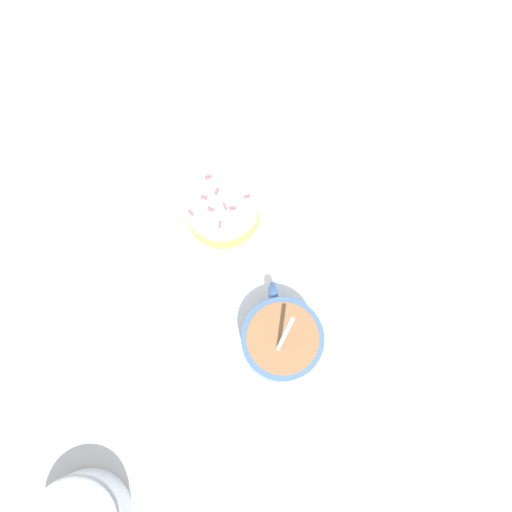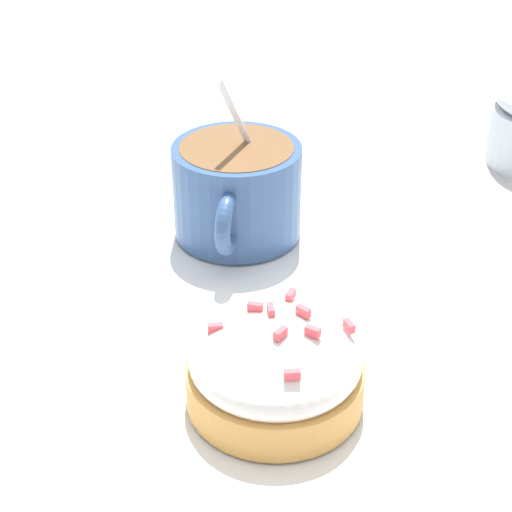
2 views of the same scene
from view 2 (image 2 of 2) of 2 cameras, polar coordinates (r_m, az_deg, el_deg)
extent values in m
plane|color=#B2B2B7|center=(0.48, -0.96, -3.55)|extent=(3.00, 3.00, 0.00)
cube|color=white|center=(0.48, -0.96, -3.41)|extent=(0.35, 0.34, 0.00)
cylinder|color=#335184|center=(0.53, -1.27, 4.38)|extent=(0.08, 0.08, 0.06)
cylinder|color=brown|center=(0.52, -1.30, 6.78)|extent=(0.07, 0.07, 0.01)
torus|color=#335184|center=(0.49, -2.40, 2.11)|extent=(0.04, 0.02, 0.04)
ellipsoid|color=silver|center=(0.53, -2.74, 1.67)|extent=(0.03, 0.03, 0.01)
cylinder|color=silver|center=(0.52, -0.48, 7.54)|extent=(0.03, 0.04, 0.10)
cylinder|color=#D19347|center=(0.41, 1.74, -8.39)|extent=(0.08, 0.08, 0.02)
ellipsoid|color=white|center=(0.40, 1.78, -6.62)|extent=(0.08, 0.08, 0.04)
cube|color=#EA4C56|center=(0.39, 3.18, -3.70)|extent=(0.01, 0.01, 0.00)
cube|color=#EA4C56|center=(0.39, 0.36, -3.72)|extent=(0.01, 0.00, 0.00)
cube|color=#EA4C56|center=(0.39, -2.71, -4.83)|extent=(0.00, 0.01, 0.00)
cube|color=#EA4C56|center=(0.41, 2.32, -2.64)|extent=(0.01, 0.01, 0.00)
cube|color=#EA4C56|center=(0.40, -0.06, -3.43)|extent=(0.01, 0.01, 0.00)
cube|color=#EA4C56|center=(0.40, 6.22, -4.65)|extent=(0.01, 0.00, 0.00)
cube|color=#EA4C56|center=(0.37, 2.45, -7.91)|extent=(0.00, 0.01, 0.00)
cube|color=#EA4C56|center=(0.38, 2.04, -5.15)|extent=(0.01, 0.01, 0.00)
cube|color=#EA4C56|center=(0.38, 3.80, -5.05)|extent=(0.01, 0.01, 0.00)
camera|label=1|loc=(0.57, 5.09, 58.66)|focal=35.00mm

